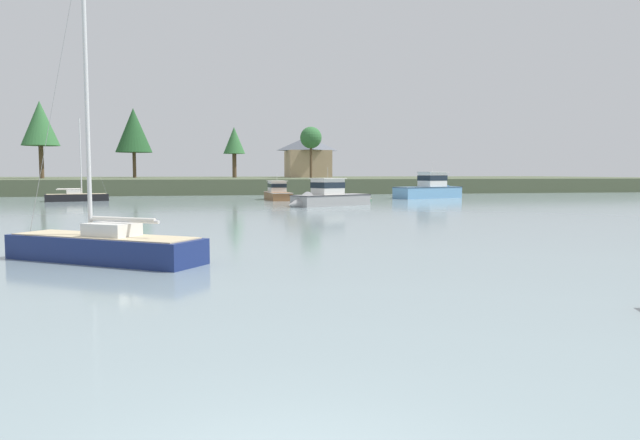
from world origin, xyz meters
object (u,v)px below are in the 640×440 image
Objects in this scene: cruiser_wood at (277,195)px; sailboat_navy at (105,254)px; cruiser_grey at (324,200)px; dinghy_green at (360,200)px; sailboat_black at (77,199)px; cruiser_skyblue at (433,192)px.

sailboat_navy reaches higher than cruiser_wood.
cruiser_grey reaches higher than cruiser_wood.
dinghy_green is (20.21, 40.10, -0.14)m from sailboat_navy.
cruiser_wood is 0.70× the size of sailboat_navy.
sailboat_black reaches higher than cruiser_skyblue.
dinghy_green is at bearing 55.09° from cruiser_grey.
dinghy_green is 12.46m from cruiser_skyblue.
sailboat_black is 1.05× the size of cruiser_grey.
sailboat_navy is at bearing -77.84° from sailboat_black.
cruiser_wood is at bearing -1.25° from sailboat_black.
cruiser_wood is 19.32m from cruiser_skyblue.
cruiser_grey is at bearing -30.04° from sailboat_black.
sailboat_black reaches higher than dinghy_green.
cruiser_skyblue is at bearing 1.01° from cruiser_wood.
cruiser_skyblue reaches higher than cruiser_wood.
cruiser_grey is (24.49, -14.17, 0.35)m from sailboat_black.
sailboat_black reaches higher than cruiser_wood.
cruiser_grey is at bearing -139.82° from cruiser_skyblue.
sailboat_black is (-9.95, 46.16, -0.04)m from sailboat_navy.
sailboat_black reaches higher than cruiser_grey.
sailboat_black is 28.30m from cruiser_grey.
cruiser_skyblue reaches higher than dinghy_green.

